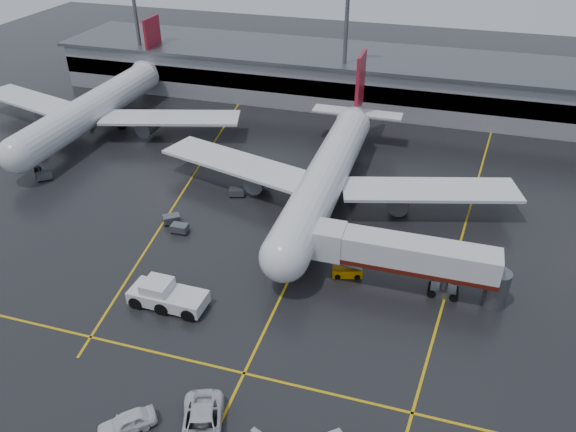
% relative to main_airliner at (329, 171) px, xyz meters
% --- Properties ---
extents(ground, '(220.00, 220.00, 0.00)m').
position_rel_main_airliner_xyz_m(ground, '(0.00, -9.70, -4.21)').
color(ground, black).
rests_on(ground, ground).
extents(apron_line_centre, '(0.25, 90.00, 0.02)m').
position_rel_main_airliner_xyz_m(apron_line_centre, '(0.00, -9.70, -4.20)').
color(apron_line_centre, gold).
rests_on(apron_line_centre, ground).
extents(apron_line_stop, '(60.00, 0.25, 0.02)m').
position_rel_main_airliner_xyz_m(apron_line_stop, '(0.00, -31.70, -4.20)').
color(apron_line_stop, gold).
rests_on(apron_line_stop, ground).
extents(apron_line_left, '(9.99, 69.35, 0.02)m').
position_rel_main_airliner_xyz_m(apron_line_left, '(-20.00, 0.30, -4.20)').
color(apron_line_left, gold).
rests_on(apron_line_left, ground).
extents(apron_line_right, '(7.57, 69.64, 0.02)m').
position_rel_main_airliner_xyz_m(apron_line_right, '(18.00, 0.30, -4.20)').
color(apron_line_right, gold).
rests_on(apron_line_right, ground).
extents(terminal, '(122.00, 19.00, 8.60)m').
position_rel_main_airliner_xyz_m(terminal, '(0.00, 38.23, 0.11)').
color(terminal, gray).
rests_on(terminal, ground).
extents(light_mast_left, '(3.00, 1.20, 25.45)m').
position_rel_main_airliner_xyz_m(light_mast_left, '(-45.00, 32.30, 10.27)').
color(light_mast_left, '#595B60').
rests_on(light_mast_left, ground).
extents(light_mast_mid, '(3.00, 1.20, 25.45)m').
position_rel_main_airliner_xyz_m(light_mast_mid, '(-5.00, 32.30, 10.27)').
color(light_mast_mid, '#595B60').
rests_on(light_mast_mid, ground).
extents(main_airliner, '(48.80, 45.60, 14.10)m').
position_rel_main_airliner_xyz_m(main_airliner, '(0.00, 0.00, 0.00)').
color(main_airliner, silver).
rests_on(main_airliner, ground).
extents(second_airliner, '(48.80, 45.60, 14.10)m').
position_rel_main_airliner_xyz_m(second_airliner, '(-42.00, 12.00, 0.00)').
color(second_airliner, silver).
rests_on(second_airliner, ground).
extents(jet_bridge, '(19.90, 3.40, 6.05)m').
position_rel_main_airliner_xyz_m(jet_bridge, '(11.87, -15.70, -0.28)').
color(jet_bridge, silver).
rests_on(jet_bridge, ground).
extents(pushback_tractor, '(7.93, 3.54, 2.80)m').
position_rel_main_airliner_xyz_m(pushback_tractor, '(-10.70, -25.36, -3.09)').
color(pushback_tractor, silver).
rests_on(pushback_tractor, ground).
extents(belt_loader, '(3.44, 2.20, 2.02)m').
position_rel_main_airliner_xyz_m(belt_loader, '(5.81, -15.38, -3.71)').
color(belt_loader, '#D88500').
rests_on(belt_loader, ground).
extents(service_van_a, '(5.36, 7.59, 1.92)m').
position_rel_main_airliner_xyz_m(service_van_a, '(-0.89, -38.52, -3.25)').
color(service_van_a, silver).
rests_on(service_van_a, ground).
extents(service_van_d, '(4.58, 4.46, 1.55)m').
position_rel_main_airliner_xyz_m(service_van_d, '(-6.79, -39.73, -3.43)').
color(service_van_d, white).
rests_on(service_van_d, ground).
extents(baggage_cart_a, '(2.04, 1.36, 1.12)m').
position_rel_main_airliner_xyz_m(baggage_cart_a, '(-15.34, -12.94, -3.58)').
color(baggage_cart_a, '#595B60').
rests_on(baggage_cart_a, ground).
extents(baggage_cart_b, '(2.38, 2.23, 1.12)m').
position_rel_main_airliner_xyz_m(baggage_cart_b, '(-17.24, -11.36, -3.58)').
color(baggage_cart_b, '#595B60').
rests_on(baggage_cart_b, ground).
extents(baggage_cart_c, '(2.30, 1.85, 1.12)m').
position_rel_main_airliner_xyz_m(baggage_cart_c, '(-11.91, -2.67, -3.58)').
color(baggage_cart_c, '#595B60').
rests_on(baggage_cart_c, ground).
extents(baggage_cart_d, '(2.28, 1.79, 1.12)m').
position_rel_main_airliner_xyz_m(baggage_cart_d, '(-45.68, 0.46, -3.58)').
color(baggage_cart_d, '#595B60').
rests_on(baggage_cart_d, ground).
extents(baggage_cart_e, '(2.37, 2.28, 1.12)m').
position_rel_main_airliner_xyz_m(baggage_cart_e, '(-39.70, -6.18, -3.58)').
color(baggage_cart_e, '#595B60').
rests_on(baggage_cart_e, ground).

